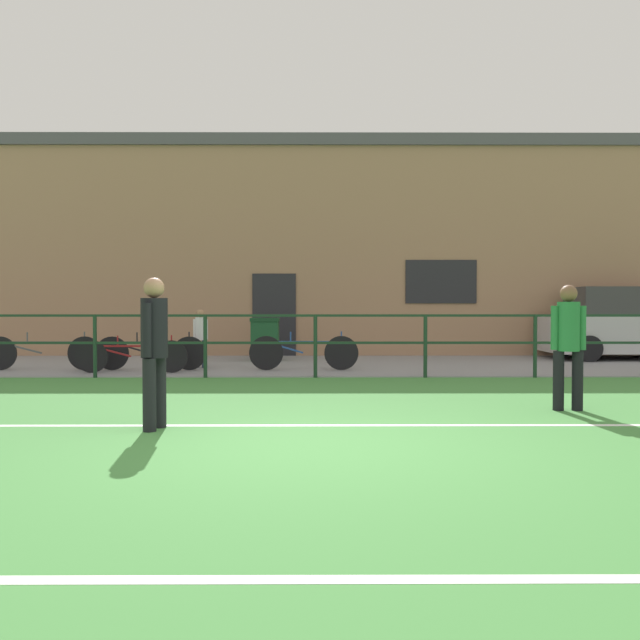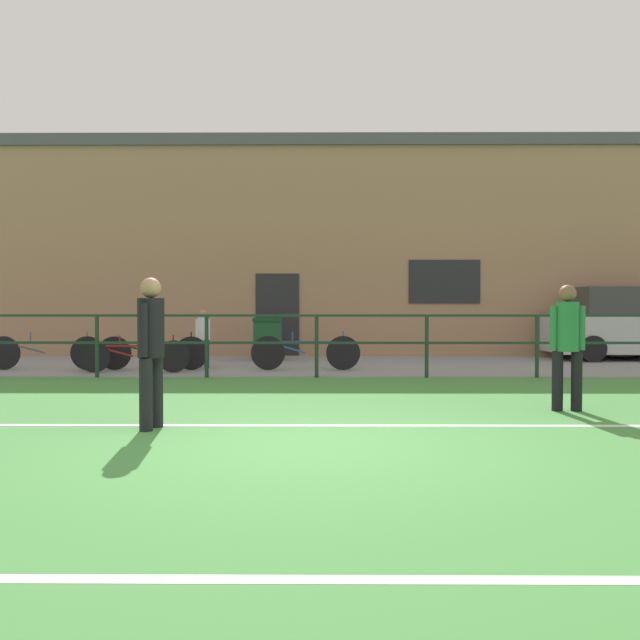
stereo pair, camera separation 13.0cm
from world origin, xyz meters
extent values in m
cube|color=#42843D|center=(0.00, 0.00, -0.02)|extent=(60.00, 44.00, 0.04)
cube|color=white|center=(0.00, 1.05, 0.00)|extent=(36.00, 0.11, 0.00)
cube|color=white|center=(0.00, -3.22, 0.00)|extent=(36.00, 0.11, 0.00)
cube|color=gray|center=(0.00, 8.50, 0.01)|extent=(48.00, 5.00, 0.02)
cylinder|color=#193823|center=(-4.00, 6.00, 0.57)|extent=(0.07, 0.07, 1.15)
cylinder|color=#193823|center=(-2.00, 6.00, 0.57)|extent=(0.07, 0.07, 1.15)
cylinder|color=#193823|center=(0.00, 6.00, 0.57)|extent=(0.07, 0.07, 1.15)
cylinder|color=#193823|center=(2.00, 6.00, 0.57)|extent=(0.07, 0.07, 1.15)
cylinder|color=#193823|center=(4.00, 6.00, 0.57)|extent=(0.07, 0.07, 1.15)
cube|color=#193823|center=(0.00, 6.00, 1.13)|extent=(36.00, 0.04, 0.04)
cube|color=#193823|center=(0.00, 6.00, 0.63)|extent=(36.00, 0.04, 0.04)
cube|color=#A37A5B|center=(0.00, 12.20, 2.67)|extent=(28.00, 2.40, 5.34)
cube|color=#232328|center=(-1.05, 10.98, 1.05)|extent=(1.10, 0.04, 2.10)
cube|color=#232328|center=(3.17, 10.98, 1.90)|extent=(1.80, 0.04, 1.10)
cube|color=#4C4C51|center=(0.00, 12.20, 5.49)|extent=(28.00, 2.56, 0.30)
cylinder|color=black|center=(-1.74, 0.72, 0.39)|extent=(0.14, 0.14, 0.77)
cylinder|color=black|center=(-1.69, 0.95, 0.39)|extent=(0.14, 0.14, 0.77)
cylinder|color=black|center=(-1.72, 0.83, 1.09)|extent=(0.29, 0.29, 0.64)
sphere|color=#A37556|center=(-1.72, 0.83, 1.52)|extent=(0.22, 0.22, 0.22)
cylinder|color=black|center=(-1.76, 0.67, 1.07)|extent=(0.10, 0.10, 0.57)
cylinder|color=black|center=(-1.68, 1.00, 1.07)|extent=(0.10, 0.10, 0.57)
cylinder|color=black|center=(3.31, 2.11, 0.38)|extent=(0.14, 0.14, 0.75)
cylinder|color=black|center=(3.07, 2.13, 0.38)|extent=(0.14, 0.14, 0.75)
cylinder|color=#237038|center=(3.19, 2.12, 1.06)|extent=(0.28, 0.28, 0.62)
sphere|color=brown|center=(3.19, 2.12, 1.48)|extent=(0.21, 0.21, 0.21)
cylinder|color=#237038|center=(3.36, 2.11, 1.04)|extent=(0.10, 0.10, 0.55)
cylinder|color=#237038|center=(3.02, 2.13, 1.04)|extent=(0.10, 0.10, 0.55)
cylinder|color=#232D4C|center=(-2.29, 7.71, 0.30)|extent=(0.10, 0.10, 0.57)
cylinder|color=#232D4C|center=(-2.46, 7.76, 0.30)|extent=(0.10, 0.10, 0.57)
cylinder|color=white|center=(-2.38, 7.74, 0.83)|extent=(0.21, 0.21, 0.47)
sphere|color=#A37556|center=(-2.38, 7.74, 1.14)|extent=(0.16, 0.16, 0.16)
cylinder|color=white|center=(-2.25, 7.70, 0.81)|extent=(0.07, 0.07, 0.42)
cylinder|color=white|center=(-2.50, 7.78, 0.81)|extent=(0.07, 0.07, 0.42)
cube|color=#B7B7BC|center=(7.65, 9.94, 0.62)|extent=(4.23, 1.72, 0.88)
cube|color=#373738|center=(7.43, 9.94, 1.40)|extent=(2.54, 1.44, 0.67)
cylinder|color=black|center=(6.21, 9.12, 0.32)|extent=(0.60, 0.18, 0.60)
cylinder|color=black|center=(6.21, 10.77, 0.32)|extent=(0.60, 0.18, 0.60)
cylinder|color=black|center=(-4.28, 6.68, 0.33)|extent=(0.62, 0.04, 0.62)
cylinder|color=black|center=(-2.76, 6.68, 0.33)|extent=(0.62, 0.04, 0.62)
cube|color=maroon|center=(-3.52, 6.68, 0.53)|extent=(1.19, 0.04, 0.04)
cube|color=maroon|center=(-3.90, 6.68, 0.43)|extent=(0.74, 0.03, 0.23)
cylinder|color=maroon|center=(-3.78, 6.68, 0.63)|extent=(0.03, 0.03, 0.20)
cylinder|color=maroon|center=(-2.76, 6.68, 0.60)|extent=(0.03, 0.03, 0.28)
cylinder|color=black|center=(-0.98, 7.20, 0.36)|extent=(0.68, 0.04, 0.68)
cylinder|color=black|center=(0.52, 7.20, 0.36)|extent=(0.68, 0.04, 0.68)
cube|color=#234C99|center=(-0.23, 7.20, 0.58)|extent=(1.17, 0.04, 0.04)
cube|color=#234C99|center=(-0.61, 7.20, 0.47)|extent=(0.73, 0.03, 0.24)
cylinder|color=#234C99|center=(-0.49, 7.20, 0.68)|extent=(0.03, 0.03, 0.20)
cylinder|color=#234C99|center=(0.52, 7.20, 0.65)|extent=(0.03, 0.03, 0.28)
cylinder|color=black|center=(-4.05, 7.20, 0.36)|extent=(0.67, 0.04, 0.67)
cylinder|color=black|center=(-2.51, 7.20, 0.36)|extent=(0.67, 0.04, 0.67)
cube|color=black|center=(-3.28, 7.20, 0.57)|extent=(1.20, 0.04, 0.04)
cube|color=black|center=(-3.66, 7.20, 0.46)|extent=(0.75, 0.03, 0.24)
cylinder|color=black|center=(-3.55, 7.20, 0.67)|extent=(0.03, 0.03, 0.20)
cylinder|color=black|center=(-2.51, 7.20, 0.64)|extent=(0.03, 0.03, 0.28)
cylinder|color=black|center=(-6.27, 7.20, 0.36)|extent=(0.67, 0.04, 0.67)
cylinder|color=black|center=(-4.59, 7.20, 0.36)|extent=(0.67, 0.04, 0.67)
cube|color=#4C5156|center=(-5.43, 7.20, 0.58)|extent=(1.31, 0.04, 0.04)
cube|color=#4C5156|center=(-5.85, 7.20, 0.47)|extent=(0.82, 0.03, 0.24)
cylinder|color=#4C5156|center=(-5.72, 7.20, 0.68)|extent=(0.03, 0.03, 0.20)
cylinder|color=#4C5156|center=(-4.59, 7.20, 0.65)|extent=(0.03, 0.03, 0.28)
cube|color=#194C28|center=(-1.17, 9.50, 0.48)|extent=(0.63, 0.53, 0.91)
cube|color=#143D20|center=(-1.17, 9.50, 0.97)|extent=(0.66, 0.56, 0.08)
camera|label=1|loc=(0.02, -6.59, 1.36)|focal=39.00mm
camera|label=2|loc=(0.15, -6.59, 1.36)|focal=39.00mm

